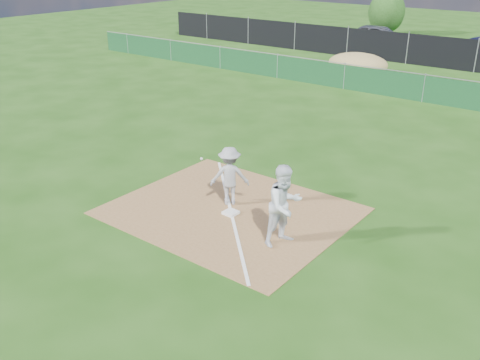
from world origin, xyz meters
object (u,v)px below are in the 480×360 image
object	(u,v)px
first_base	(231,213)
play_at_first	(230,176)
runner	(285,205)
car_left	(379,36)
tree_left	(387,12)

from	to	relation	value
first_base	play_at_first	distance (m)	1.01
first_base	runner	distance (m)	2.16
play_at_first	car_left	world-z (taller)	play_at_first
first_base	play_at_first	size ratio (longest dim) A/B	0.19
play_at_first	runner	distance (m)	2.49
play_at_first	runner	world-z (taller)	runner
car_left	runner	bearing A→B (deg)	-162.21
first_base	play_at_first	bearing A→B (deg)	130.75
first_base	runner	xyz separation A→B (m)	(1.91, -0.37, 0.94)
first_base	tree_left	bearing A→B (deg)	107.26
runner	car_left	size ratio (longest dim) A/B	0.42
first_base	play_at_first	world-z (taller)	play_at_first
runner	tree_left	xyz separation A→B (m)	(-12.03, 32.95, 0.76)
play_at_first	tree_left	world-z (taller)	tree_left
play_at_first	tree_left	xyz separation A→B (m)	(-9.70, 32.09, 0.92)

